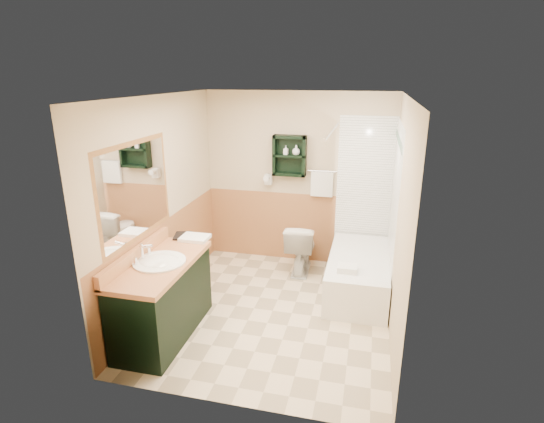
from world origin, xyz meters
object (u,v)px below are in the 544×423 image
Objects in this scene: hair_dryer at (268,179)px; vanity at (163,299)px; soap_bottle_b at (296,151)px; toilet at (301,248)px; soap_bottle_a at (286,152)px; bathtub at (358,274)px; vanity_book at (174,227)px; wall_shelf at (289,156)px.

hair_dryer is 0.19× the size of vanity.
soap_bottle_b reaches higher than vanity.
toilet is (0.53, -0.31, -0.86)m from hair_dryer.
soap_bottle_b is (0.14, 0.00, 0.02)m from soap_bottle_a.
bathtub is at bearing -28.94° from hair_dryer.
vanity_book is (-0.17, 0.67, 0.53)m from vanity.
wall_shelf is at bearing 176.89° from soap_bottle_b.
vanity_book reaches higher than vanity.
vanity reaches higher than toilet.
vanity is at bearing -113.07° from wall_shelf.
soap_bottle_b reaches higher than bathtub.
soap_bottle_b is (0.09, -0.01, 0.07)m from wall_shelf.
hair_dryer is 2.34m from vanity.
wall_shelf is 4.55× the size of soap_bottle_a.
soap_bottle_a is (1.01, 1.42, 0.65)m from vanity_book.
hair_dryer is 0.47m from soap_bottle_a.
hair_dryer reaches higher than vanity.
vanity_book is 2.04× the size of soap_bottle_a.
soap_bottle_b is (0.99, 2.10, 1.21)m from vanity.
wall_shelf is 0.78× the size of toilet.
bathtub is 12.41× the size of soap_bottle_a.
wall_shelf is 2.55m from vanity.
toilet is at bearing 26.11° from vanity_book.
vanity is 0.87m from vanity_book.
bathtub is at bearing -34.62° from wall_shelf.
wall_shelf reaches higher than vanity_book.
vanity is 2.61m from soap_bottle_b.
hair_dryer is at bearing 74.37° from vanity.
soap_bottle_b is at bearing 143.02° from bathtub.
hair_dryer is at bearing 175.24° from wall_shelf.
soap_bottle_b is at bearing 35.68° from vanity_book.
wall_shelf is 2.29× the size of hair_dryer.
vanity is 0.86× the size of bathtub.
toilet is 1.31m from soap_bottle_a.
soap_bottle_b is at bearing 0.00° from soap_bottle_a.
soap_bottle_a is 0.14m from soap_bottle_b.
hair_dryer reaches higher than vanity_book.
hair_dryer is 0.34× the size of toilet.
hair_dryer is 1.79m from bathtub.
vanity is 1.85× the size of toilet.
wall_shelf is 0.07m from soap_bottle_a.
hair_dryer is (-0.30, 0.02, -0.35)m from wall_shelf.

